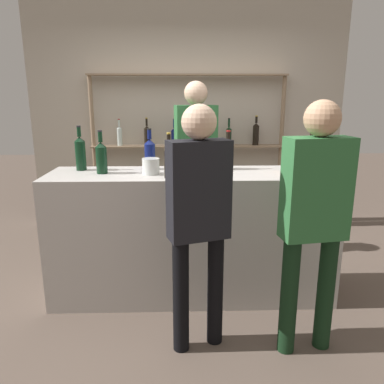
{
  "coord_description": "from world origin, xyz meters",
  "views": [
    {
      "loc": [
        -0.09,
        -2.95,
        1.67
      ],
      "look_at": [
        0.0,
        0.0,
        0.91
      ],
      "focal_mm": 35.0,
      "sensor_mm": 36.0,
      "label": 1
    }
  ],
  "objects_px": {
    "counter_bottle_2": "(228,154)",
    "customer_right": "(315,210)",
    "cork_jar": "(151,166)",
    "customer_center": "(199,210)",
    "counter_bottle_3": "(80,153)",
    "ice_bucket": "(294,158)",
    "counter_bottle_0": "(150,153)",
    "counter_bottle_1": "(310,157)",
    "counter_bottle_4": "(169,161)",
    "server_behind_counter": "(196,153)",
    "counter_bottle_5": "(101,157)"
  },
  "relations": [
    {
      "from": "counter_bottle_3",
      "to": "cork_jar",
      "type": "distance_m",
      "value": 0.63
    },
    {
      "from": "cork_jar",
      "to": "server_behind_counter",
      "type": "bearing_deg",
      "value": 67.99
    },
    {
      "from": "counter_bottle_4",
      "to": "customer_right",
      "type": "height_order",
      "value": "customer_right"
    },
    {
      "from": "counter_bottle_1",
      "to": "customer_center",
      "type": "height_order",
      "value": "customer_center"
    },
    {
      "from": "cork_jar",
      "to": "counter_bottle_4",
      "type": "bearing_deg",
      "value": -42.57
    },
    {
      "from": "ice_bucket",
      "to": "counter_bottle_0",
      "type": "bearing_deg",
      "value": 170.28
    },
    {
      "from": "counter_bottle_2",
      "to": "counter_bottle_3",
      "type": "relative_size",
      "value": 0.89
    },
    {
      "from": "ice_bucket",
      "to": "customer_center",
      "type": "xyz_separation_m",
      "value": [
        -0.79,
        -0.67,
        -0.22
      ]
    },
    {
      "from": "ice_bucket",
      "to": "customer_center",
      "type": "height_order",
      "value": "customer_center"
    },
    {
      "from": "ice_bucket",
      "to": "server_behind_counter",
      "type": "distance_m",
      "value": 1.22
    },
    {
      "from": "counter_bottle_5",
      "to": "customer_right",
      "type": "xyz_separation_m",
      "value": [
        1.46,
        -0.76,
        -0.22
      ]
    },
    {
      "from": "cork_jar",
      "to": "customer_right",
      "type": "bearing_deg",
      "value": -34.06
    },
    {
      "from": "server_behind_counter",
      "to": "counter_bottle_4",
      "type": "bearing_deg",
      "value": -24.01
    },
    {
      "from": "counter_bottle_1",
      "to": "cork_jar",
      "type": "relative_size",
      "value": 2.37
    },
    {
      "from": "counter_bottle_3",
      "to": "customer_right",
      "type": "bearing_deg",
      "value": -28.59
    },
    {
      "from": "counter_bottle_1",
      "to": "cork_jar",
      "type": "distance_m",
      "value": 1.28
    },
    {
      "from": "counter_bottle_2",
      "to": "server_behind_counter",
      "type": "xyz_separation_m",
      "value": [
        -0.24,
        0.78,
        -0.11
      ]
    },
    {
      "from": "customer_center",
      "to": "counter_bottle_3",
      "type": "bearing_deg",
      "value": 29.92
    },
    {
      "from": "counter_bottle_4",
      "to": "customer_center",
      "type": "bearing_deg",
      "value": -69.49
    },
    {
      "from": "ice_bucket",
      "to": "counter_bottle_5",
      "type": "bearing_deg",
      "value": 178.57
    },
    {
      "from": "ice_bucket",
      "to": "counter_bottle_4",
      "type": "bearing_deg",
      "value": -171.96
    },
    {
      "from": "customer_right",
      "to": "customer_center",
      "type": "xyz_separation_m",
      "value": [
        -0.72,
        0.05,
        -0.01
      ]
    },
    {
      "from": "counter_bottle_5",
      "to": "ice_bucket",
      "type": "distance_m",
      "value": 1.53
    },
    {
      "from": "counter_bottle_4",
      "to": "counter_bottle_2",
      "type": "bearing_deg",
      "value": 33.95
    },
    {
      "from": "counter_bottle_1",
      "to": "cork_jar",
      "type": "xyz_separation_m",
      "value": [
        -1.28,
        -0.06,
        -0.06
      ]
    },
    {
      "from": "counter_bottle_5",
      "to": "customer_center",
      "type": "xyz_separation_m",
      "value": [
        0.74,
        -0.71,
        -0.23
      ]
    },
    {
      "from": "counter_bottle_3",
      "to": "counter_bottle_4",
      "type": "xyz_separation_m",
      "value": [
        0.74,
        -0.32,
        -0.02
      ]
    },
    {
      "from": "counter_bottle_2",
      "to": "counter_bottle_3",
      "type": "height_order",
      "value": "counter_bottle_3"
    },
    {
      "from": "cork_jar",
      "to": "server_behind_counter",
      "type": "xyz_separation_m",
      "value": [
        0.39,
        0.97,
        -0.04
      ]
    },
    {
      "from": "counter_bottle_0",
      "to": "ice_bucket",
      "type": "bearing_deg",
      "value": -9.72
    },
    {
      "from": "counter_bottle_0",
      "to": "counter_bottle_1",
      "type": "bearing_deg",
      "value": -6.35
    },
    {
      "from": "server_behind_counter",
      "to": "customer_center",
      "type": "bearing_deg",
      "value": -13.15
    },
    {
      "from": "counter_bottle_5",
      "to": "customer_center",
      "type": "distance_m",
      "value": 1.05
    },
    {
      "from": "cork_jar",
      "to": "customer_center",
      "type": "distance_m",
      "value": 0.77
    },
    {
      "from": "counter_bottle_3",
      "to": "counter_bottle_5",
      "type": "xyz_separation_m",
      "value": [
        0.2,
        -0.14,
        -0.01
      ]
    },
    {
      "from": "counter_bottle_0",
      "to": "server_behind_counter",
      "type": "distance_m",
      "value": 0.88
    },
    {
      "from": "counter_bottle_1",
      "to": "customer_right",
      "type": "relative_size",
      "value": 0.2
    },
    {
      "from": "counter_bottle_2",
      "to": "customer_right",
      "type": "relative_size",
      "value": 0.2
    },
    {
      "from": "counter_bottle_4",
      "to": "customer_right",
      "type": "bearing_deg",
      "value": -32.49
    },
    {
      "from": "counter_bottle_0",
      "to": "cork_jar",
      "type": "bearing_deg",
      "value": -83.65
    },
    {
      "from": "counter_bottle_2",
      "to": "ice_bucket",
      "type": "distance_m",
      "value": 0.54
    },
    {
      "from": "counter_bottle_3",
      "to": "cork_jar",
      "type": "height_order",
      "value": "counter_bottle_3"
    },
    {
      "from": "counter_bottle_2",
      "to": "counter_bottle_3",
      "type": "bearing_deg",
      "value": -179.76
    },
    {
      "from": "counter_bottle_3",
      "to": "counter_bottle_2",
      "type": "bearing_deg",
      "value": 0.24
    },
    {
      "from": "counter_bottle_0",
      "to": "counter_bottle_1",
      "type": "xyz_separation_m",
      "value": [
        1.3,
        -0.15,
        -0.01
      ]
    },
    {
      "from": "counter_bottle_2",
      "to": "customer_center",
      "type": "xyz_separation_m",
      "value": [
        -0.28,
        -0.86,
        -0.22
      ]
    },
    {
      "from": "counter_bottle_2",
      "to": "cork_jar",
      "type": "xyz_separation_m",
      "value": [
        -0.63,
        -0.19,
        -0.07
      ]
    },
    {
      "from": "counter_bottle_4",
      "to": "cork_jar",
      "type": "bearing_deg",
      "value": 137.43
    },
    {
      "from": "cork_jar",
      "to": "customer_center",
      "type": "xyz_separation_m",
      "value": [
        0.35,
        -0.67,
        -0.16
      ]
    },
    {
      "from": "counter_bottle_4",
      "to": "counter_bottle_3",
      "type": "bearing_deg",
      "value": 156.66
    }
  ]
}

